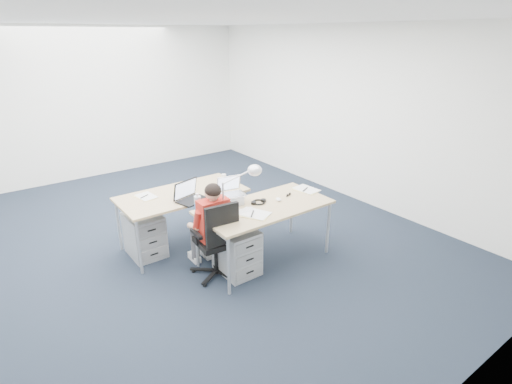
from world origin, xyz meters
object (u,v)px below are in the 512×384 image
office_chair (217,254)px  seated_person (209,226)px  far_cup (224,177)px  desk_lamp (236,191)px  bear_figurine (210,212)px  book_stack (217,204)px  sunglasses (289,195)px  drawer_pedestal_near (237,251)px  cordless_phone (200,209)px  wireless_keyboard (243,211)px  water_bottle (198,204)px  desk_far (182,197)px  headphones (259,202)px  can_koozie (228,205)px  drawer_pedestal_far (145,235)px  desk_near (265,209)px  dark_laptop (192,191)px  computer_mouse (278,199)px  silver_laptop (232,191)px

office_chair → seated_person: bearing=93.6°
office_chair → far_cup: bearing=59.2°
desk_lamp → bear_figurine: bearing=-166.7°
book_stack → sunglasses: 0.95m
drawer_pedestal_near → cordless_phone: 0.67m
wireless_keyboard → water_bottle: 0.53m
desk_far → headphones: 1.03m
can_koozie → headphones: bearing=-7.4°
office_chair → wireless_keyboard: (0.35, -0.04, 0.47)m
bear_figurine → office_chair: bearing=-34.3°
seated_person → drawer_pedestal_near: seated_person is taller
drawer_pedestal_far → can_koozie: size_ratio=4.58×
can_koozie → desk_lamp: (0.02, -0.13, 0.22)m
drawer_pedestal_near → office_chair: bearing=162.0°
desk_near → bear_figurine: 0.71m
office_chair → dark_laptop: dark_laptop is taller
computer_mouse → desk_lamp: desk_lamp is taller
water_bottle → far_cup: water_bottle is taller
seated_person → dark_laptop: (0.03, 0.43, 0.29)m
desk_far → water_bottle: water_bottle is taller
drawer_pedestal_near → book_stack: size_ratio=3.04×
desk_near → book_stack: 0.58m
seated_person → silver_laptop: seated_person is taller
drawer_pedestal_near → headphones: size_ratio=2.63×
seated_person → cordless_phone: 0.26m
seated_person → wireless_keyboard: size_ratio=3.90×
office_chair → headphones: 0.81m
drawer_pedestal_near → water_bottle: water_bottle is taller
office_chair → bear_figurine: (-0.04, 0.04, 0.53)m
desk_far → drawer_pedestal_near: desk_far is taller
book_stack → desk_lamp: bearing=-71.1°
water_bottle → dark_laptop: bearing=70.7°
desk_near → sunglasses: bearing=8.6°
desk_far → desk_lamp: 1.00m
sunglasses → desk_lamp: 0.87m
desk_far → seated_person: bearing=-93.2°
sunglasses → far_cup: (-0.35, 0.97, 0.03)m
bear_figurine → sunglasses: 1.13m
wireless_keyboard → can_koozie: (-0.10, 0.15, 0.05)m
desk_lamp → headphones: bearing=35.6°
headphones → desk_lamp: bearing=-165.0°
far_cup → water_bottle: bearing=-137.2°
desk_near → water_bottle: water_bottle is taller
book_stack → drawer_pedestal_near: bearing=-81.0°
desk_far → drawer_pedestal_far: 0.67m
drawer_pedestal_near → desk_lamp: (0.04, 0.06, 0.73)m
silver_laptop → sunglasses: silver_laptop is taller
drawer_pedestal_near → desk_far: bearing=100.4°
sunglasses → computer_mouse: bearing=176.0°
drawer_pedestal_near → drawer_pedestal_far: size_ratio=1.00×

